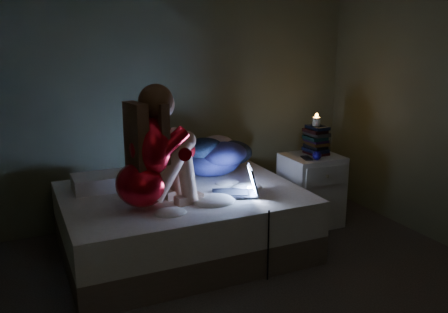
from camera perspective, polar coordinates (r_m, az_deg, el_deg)
floor at (r=3.34m, az=6.67°, el=-17.73°), size 3.60×3.80×0.02m
wall_back at (r=4.59m, az=-5.35°, el=8.60°), size 3.60×0.02×2.60m
bed at (r=4.00m, az=-4.99°, el=-7.68°), size 1.89×1.42×0.52m
pillow at (r=4.05m, az=-14.64°, el=-2.98°), size 0.42×0.30×0.12m
woman at (r=3.42m, az=-10.03°, el=0.90°), size 0.62×0.47×0.91m
laptop at (r=3.76m, az=1.25°, el=-2.85°), size 0.41×0.35×0.25m
clothes_pile at (r=4.35m, az=-1.58°, el=0.31°), size 0.65×0.55×0.36m
nightstand at (r=4.58m, az=10.33°, el=-3.95°), size 0.50×0.45×0.67m
book_stack at (r=4.53m, az=10.87°, el=1.99°), size 0.19×0.25×0.27m
candle at (r=4.49m, az=10.97°, el=4.20°), size 0.07×0.07×0.08m
phone at (r=4.37m, az=9.86°, el=-0.18°), size 0.10×0.15×0.01m
blue_orb at (r=4.34m, az=11.06°, el=0.13°), size 0.08×0.08×0.08m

